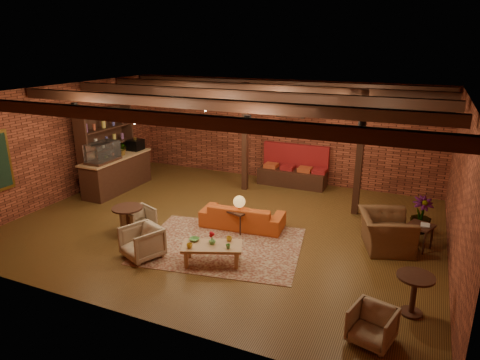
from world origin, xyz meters
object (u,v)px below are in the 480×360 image
at_px(armchair_b, 142,241).
at_px(armchair_right, 386,226).
at_px(coffee_table, 211,247).
at_px(armchair_far, 372,324).
at_px(round_table_right, 414,288).
at_px(round_table_left, 128,217).
at_px(armchair_a, 139,219).
at_px(sofa, 242,216).
at_px(plant_tall, 426,180).
at_px(side_table_lamp, 239,204).
at_px(side_table_book, 420,227).

height_order(armchair_b, armchair_right, armchair_right).
relative_size(coffee_table, armchair_far, 2.12).
distance_m(round_table_right, armchair_far, 1.13).
bearing_deg(coffee_table, round_table_left, 171.55).
bearing_deg(armchair_a, round_table_right, -75.36).
bearing_deg(armchair_far, round_table_right, 76.91).
xyz_separation_m(sofa, plant_tall, (3.95, 1.44, 1.01)).
height_order(coffee_table, armchair_a, coffee_table).
bearing_deg(side_table_lamp, armchair_b, -123.85).
distance_m(side_table_lamp, armchair_right, 3.28).
xyz_separation_m(armchair_far, plant_tall, (0.52, 4.49, 0.98)).
xyz_separation_m(side_table_book, round_table_right, (-0.00, -2.58, -0.04)).
bearing_deg(coffee_table, side_table_lamp, 93.80).
height_order(side_table_lamp, side_table_book, side_table_lamp).
bearing_deg(side_table_book, round_table_left, -161.44).
bearing_deg(plant_tall, sofa, -160.03).
relative_size(sofa, armchair_far, 3.18).
xyz_separation_m(sofa, round_table_right, (3.95, -2.07, 0.18)).
xyz_separation_m(armchair_b, side_table_book, (5.25, 2.76, 0.14)).
xyz_separation_m(armchair_a, round_table_right, (6.08, -0.83, 0.15)).
distance_m(coffee_table, round_table_left, 2.35).
distance_m(sofa, armchair_a, 2.46).
bearing_deg(plant_tall, armchair_b, -144.95).
distance_m(coffee_table, side_table_lamp, 1.66).
height_order(round_table_left, round_table_right, round_table_left).
bearing_deg(sofa, coffee_table, 88.90).
bearing_deg(plant_tall, round_table_right, -90.00).
height_order(side_table_book, plant_tall, plant_tall).
bearing_deg(round_table_left, round_table_right, -4.83).
distance_m(armchair_a, armchair_b, 1.31).
relative_size(side_table_lamp, armchair_b, 1.21).
xyz_separation_m(coffee_table, side_table_lamp, (-0.11, 1.63, 0.32)).
bearing_deg(armchair_far, armchair_a, 176.41).
bearing_deg(side_table_lamp, armchair_far, -39.39).
relative_size(round_table_left, round_table_right, 1.02).
bearing_deg(round_table_left, armchair_b, -38.28).
xyz_separation_m(side_table_lamp, armchair_b, (-1.33, -1.98, -0.31)).
relative_size(sofa, round_table_right, 2.81).
relative_size(round_table_left, armchair_a, 1.10).
bearing_deg(round_table_left, armchair_right, 17.97).
bearing_deg(armchair_b, round_table_left, 165.53).
height_order(sofa, side_table_lamp, side_table_lamp).
height_order(round_table_left, plant_tall, plant_tall).
xyz_separation_m(armchair_b, armchair_far, (4.73, -0.81, -0.06)).
height_order(round_table_left, armchair_b, armchair_b).
relative_size(armchair_a, side_table_book, 1.02).
bearing_deg(armchair_a, plant_tall, -43.88).
bearing_deg(armchair_far, armchair_right, 107.26).
xyz_separation_m(sofa, armchair_right, (3.28, 0.22, 0.24)).
distance_m(coffee_table, armchair_a, 2.36).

